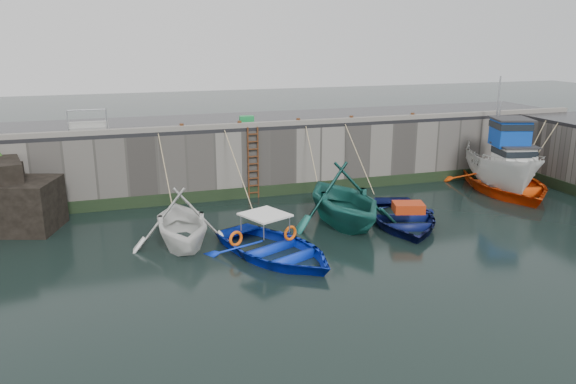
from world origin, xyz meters
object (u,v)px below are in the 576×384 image
object	(u,v)px
ladder	(253,163)
boat_far_white	(502,167)
boat_near_white	(182,244)
bollard_b	(240,124)
bollard_e	(413,116)
boat_far_orange	(505,182)
bollard_c	(298,121)
fish_crate	(247,119)
bollard_d	(351,119)
boat_near_blacktrim	(343,223)
boat_near_blue	(275,256)
boat_near_navy	(402,224)
bollard_a	(182,127)

from	to	relation	value
ladder	boat_far_white	world-z (taller)	boat_far_white
boat_near_white	bollard_b	xyz separation A→B (m)	(3.32, 5.10, 3.30)
boat_near_white	bollard_e	xyz separation A→B (m)	(11.82, 5.10, 3.30)
boat_far_orange	bollard_c	size ratio (longest dim) A/B	26.94
fish_crate	bollard_d	distance (m)	4.84
boat_near_blacktrim	bollard_e	size ratio (longest dim) A/B	18.24
boat_near_white	boat_far_white	size ratio (longest dim) A/B	0.62
boat_far_orange	bollard_d	size ratio (longest dim) A/B	26.94
boat_near_white	bollard_b	bearing A→B (deg)	57.98
boat_near_blacktrim	bollard_c	size ratio (longest dim) A/B	18.24
boat_near_blue	bollard_b	bearing A→B (deg)	61.86
ladder	boat_near_navy	bearing A→B (deg)	-48.60
boat_near_blacktrim	bollard_d	distance (m)	6.32
boat_far_white	bollard_c	bearing A→B (deg)	-177.17
bollard_b	bollard_c	size ratio (longest dim) A/B	1.00
bollard_c	boat_far_white	bearing A→B (deg)	-14.57
boat_near_blacktrim	bollard_b	distance (m)	6.53
boat_near_white	bollard_e	world-z (taller)	bollard_e
boat_far_white	bollard_d	bearing A→B (deg)	177.55
boat_far_white	fish_crate	world-z (taller)	boat_far_white
bollard_b	boat_far_orange	bearing A→B (deg)	-12.87
bollard_d	boat_near_navy	bearing A→B (deg)	-92.08
bollard_c	bollard_b	bearing A→B (deg)	180.00
bollard_b	bollard_d	world-z (taller)	same
bollard_a	bollard_c	xyz separation A→B (m)	(5.20, 0.00, 0.00)
boat_near_navy	bollard_e	xyz separation A→B (m)	(3.40, 5.55, 3.30)
bollard_a	boat_far_orange	bearing A→B (deg)	-10.71
ladder	bollard_d	size ratio (longest dim) A/B	11.43
boat_near_white	fish_crate	size ratio (longest dim) A/B	6.71
bollard_d	fish_crate	bearing A→B (deg)	165.16
boat_near_white	boat_near_navy	distance (m)	8.43
bollard_c	bollard_a	bearing A→B (deg)	180.00
ladder	boat_near_navy	distance (m)	7.13
boat_near_navy	boat_near_blacktrim	bearing A→B (deg)	178.53
bollard_b	bollard_c	world-z (taller)	same
ladder	boat_near_white	xyz separation A→B (m)	(-3.82, -4.77, -1.59)
ladder	bollard_a	xyz separation A→B (m)	(-3.00, 0.34, 1.71)
boat_near_white	bollard_d	size ratio (longest dim) A/B	15.38
bollard_e	boat_far_white	bearing A→B (deg)	-34.69
ladder	boat_near_blacktrim	xyz separation A→B (m)	(2.40, -4.49, -1.59)
boat_far_orange	bollard_d	bearing A→B (deg)	170.59
boat_near_navy	bollard_a	size ratio (longest dim) A/B	17.81
fish_crate	bollard_b	bearing A→B (deg)	-110.63
fish_crate	bollard_e	bearing A→B (deg)	-3.04
boat_near_white	boat_near_blacktrim	bearing A→B (deg)	3.58
bollard_b	bollard_d	size ratio (longest dim) A/B	1.00
boat_near_blacktrim	bollard_d	world-z (taller)	bollard_d
fish_crate	bollard_d	xyz separation A→B (m)	(4.68, -1.24, -0.01)
boat_near_navy	bollard_a	xyz separation A→B (m)	(-7.60, 5.55, 3.30)
bollard_b	boat_near_blacktrim	bearing A→B (deg)	-59.02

